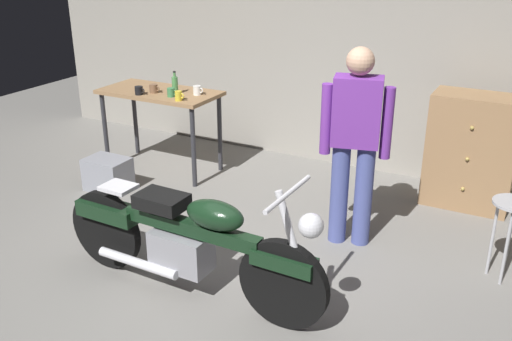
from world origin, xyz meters
The scene contains 14 objects.
ground_plane centered at (0.00, 0.00, 0.00)m, with size 12.00×12.00×0.00m, color gray.
back_wall centered at (0.00, 2.80, 1.55)m, with size 8.00×0.12×3.10m, color gray.
workbench centered at (-1.73, 1.68, 0.79)m, with size 1.30×0.64×0.90m.
motorcycle centered at (-0.08, -0.23, 0.45)m, with size 2.19×0.60×1.00m.
person_standing centered at (0.68, 1.06, 0.93)m, with size 0.55×0.31×1.67m.
shop_stool centered at (1.92, 1.08, 0.50)m, with size 0.32×0.32×0.64m.
wooden_dresser centered at (1.44, 2.30, 0.55)m, with size 0.80×0.47×1.10m.
storage_bin centered at (-1.88, 0.93, 0.17)m, with size 0.44×0.32×0.34m, color gray.
mug_white_ceramic centered at (-1.27, 1.72, 0.95)m, with size 0.12×0.08×0.10m.
mug_brown_stoneware centered at (-1.73, 1.58, 0.95)m, with size 0.12×0.09×0.09m.
mug_black_matte centered at (-1.82, 1.44, 0.94)m, with size 0.12×0.09×0.09m.
mug_green_speckled centered at (-1.47, 1.53, 0.95)m, with size 0.11×0.08×0.09m.
mug_yellow_tall centered at (-1.31, 1.44, 0.95)m, with size 0.10×0.07×0.10m.
bottle centered at (-1.50, 1.65, 1.00)m, with size 0.06×0.06×0.24m.
Camera 1 is at (2.02, -3.15, 2.44)m, focal length 40.12 mm.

